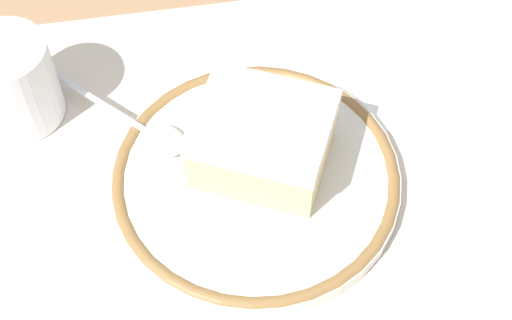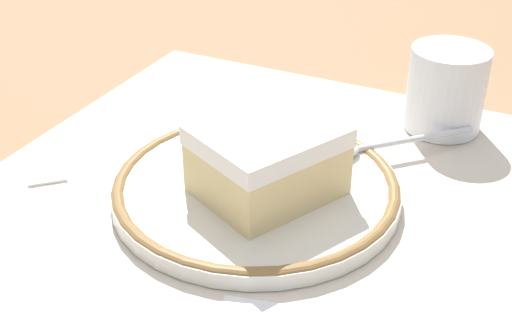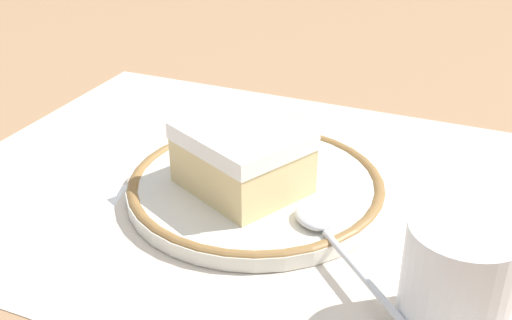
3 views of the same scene
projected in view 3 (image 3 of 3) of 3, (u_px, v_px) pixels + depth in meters
ground_plane at (235, 185)px, 0.55m from camera, size 2.40×2.40×0.00m
placemat at (235, 184)px, 0.55m from camera, size 0.50×0.41×0.00m
plate at (256, 185)px, 0.53m from camera, size 0.22×0.22×0.01m
cake_slice at (242, 157)px, 0.50m from camera, size 0.12×0.11×0.05m
spoon at (323, 228)px, 0.46m from camera, size 0.11×0.11×0.01m
cup at (457, 286)px, 0.37m from camera, size 0.07×0.07×0.07m
napkin at (44, 219)px, 0.49m from camera, size 0.12×0.15×0.00m
sugar_packet at (286, 109)px, 0.68m from camera, size 0.06×0.06×0.01m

